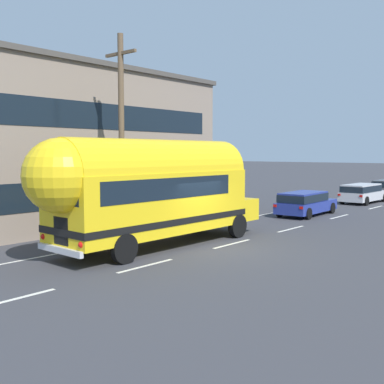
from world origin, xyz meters
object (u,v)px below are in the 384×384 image
object	(u,v)px
painted_bus	(148,188)
car_second	(362,192)
utility_pole	(122,133)
car_lead	(305,202)

from	to	relation	value
painted_bus	car_second	bearing A→B (deg)	89.50
car_second	painted_bus	bearing A→B (deg)	-90.50
utility_pole	painted_bus	size ratio (longest dim) A/B	0.78
utility_pole	car_second	bearing A→B (deg)	82.77
utility_pole	car_lead	size ratio (longest dim) A/B	1.76
car_lead	car_second	bearing A→B (deg)	89.77
painted_bus	car_second	xyz separation A→B (m)	(0.18, 21.24, -1.51)
utility_pole	painted_bus	xyz separation A→B (m)	(2.41, -0.81, -2.12)
painted_bus	utility_pole	bearing A→B (deg)	161.33
car_lead	car_second	xyz separation A→B (m)	(0.04, 8.82, 0.01)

